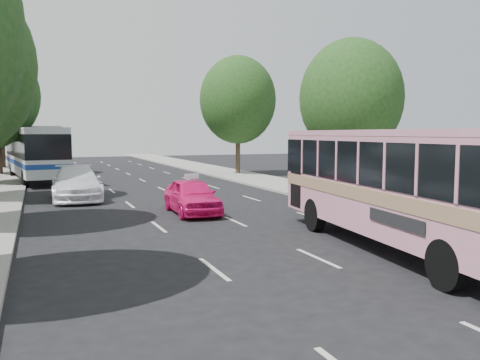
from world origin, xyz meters
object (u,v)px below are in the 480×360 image
pink_taxi (192,196)px  tour_coach_front (35,149)px  pink_bus (400,176)px  tour_coach_rear (37,144)px  white_pickup (76,183)px

pink_taxi → tour_coach_front: tour_coach_front is taller
pink_bus → tour_coach_front: size_ratio=0.87×
pink_bus → tour_coach_rear: size_ratio=0.82×
pink_taxi → white_pickup: bearing=124.4°
white_pickup → pink_bus: bearing=-60.7°
pink_bus → white_pickup: bearing=123.7°
pink_taxi → white_pickup: size_ratio=0.75×
pink_bus → tour_coach_front: tour_coach_front is taller
pink_bus → tour_coach_rear: bearing=109.8°
pink_bus → tour_coach_front: bearing=116.4°
tour_coach_front → pink_taxi: bearing=-78.7°
pink_taxi → tour_coach_front: bearing=110.5°
pink_bus → pink_taxi: 9.26m
white_pickup → tour_coach_front: tour_coach_front is taller
white_pickup → pink_taxi: bearing=-55.6°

